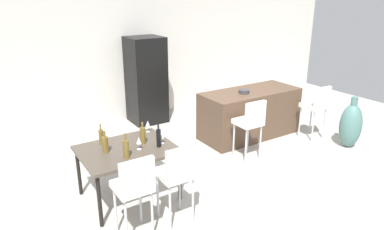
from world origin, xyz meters
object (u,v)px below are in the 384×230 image
at_px(wine_bottle_far, 143,135).
at_px(wine_bottle_inner, 101,137).
at_px(kitchen_island, 249,113).
at_px(bar_chair_middle, 317,104).
at_px(wine_glass_end, 148,124).
at_px(dining_chair_far, 177,172).
at_px(wine_bottle_corner, 105,144).
at_px(wine_bottle_right, 159,138).
at_px(floor_vase, 351,125).
at_px(bar_chair_left, 251,121).
at_px(wine_bottle_middle, 126,149).
at_px(dining_chair_near, 134,185).
at_px(wine_glass_near, 139,141).
at_px(wine_glass_left, 162,135).
at_px(dining_table, 127,153).
at_px(refrigerator, 146,80).
at_px(fruit_bowl, 244,91).

bearing_deg(wine_bottle_far, wine_bottle_inner, 148.96).
xyz_separation_m(kitchen_island, bar_chair_middle, (0.97, -0.80, 0.24)).
bearing_deg(wine_bottle_inner, wine_glass_end, 4.86).
relative_size(dining_chair_far, wine_bottle_far, 3.34).
distance_m(wine_bottle_corner, wine_glass_end, 0.86).
bearing_deg(wine_bottle_right, floor_vase, -6.67).
bearing_deg(bar_chair_left, wine_bottle_far, 179.16).
bearing_deg(wine_bottle_corner, bar_chair_middle, -0.48).
bearing_deg(wine_bottle_inner, wine_bottle_middle, -78.38).
relative_size(dining_chair_near, wine_glass_near, 6.03).
distance_m(wine_bottle_middle, wine_glass_near, 0.28).
distance_m(wine_bottle_inner, wine_glass_left, 0.83).
bearing_deg(dining_table, wine_bottle_corner, 172.70).
xyz_separation_m(dining_chair_far, wine_bottle_far, (-0.02, 0.89, 0.17)).
distance_m(dining_chair_near, wine_bottle_far, 1.05).
bearing_deg(wine_bottle_far, dining_chair_near, -121.09).
bearing_deg(bar_chair_middle, floor_vase, -70.47).
relative_size(dining_table, wine_glass_near, 7.12).
relative_size(wine_bottle_corner, floor_vase, 0.31).
relative_size(wine_bottle_middle, wine_glass_left, 1.91).
bearing_deg(wine_bottle_middle, dining_chair_near, -105.60).
height_order(kitchen_island, bar_chair_left, bar_chair_left).
bearing_deg(dining_table, wine_bottle_middle, -113.23).
height_order(kitchen_island, refrigerator, refrigerator).
height_order(kitchen_island, wine_bottle_corner, wine_bottle_corner).
distance_m(bar_chair_middle, wine_bottle_middle, 3.99).
bearing_deg(wine_glass_end, refrigerator, 64.70).
relative_size(bar_chair_left, wine_bottle_corner, 3.50).
xyz_separation_m(kitchen_island, wine_glass_left, (-2.42, -0.90, 0.40)).
height_order(dining_chair_far, wine_bottle_right, wine_bottle_right).
xyz_separation_m(kitchen_island, wine_glass_end, (-2.39, -0.41, 0.40)).
height_order(dining_chair_far, wine_bottle_far, wine_bottle_far).
height_order(wine_bottle_middle, wine_bottle_far, wine_bottle_middle).
distance_m(wine_bottle_corner, floor_vase, 4.43).
bearing_deg(wine_bottle_middle, floor_vase, -4.81).
xyz_separation_m(dining_chair_far, wine_bottle_corner, (-0.55, 0.89, 0.16)).
bearing_deg(wine_bottle_inner, wine_glass_left, -31.17).
height_order(dining_chair_far, floor_vase, dining_chair_far).
distance_m(bar_chair_middle, wine_bottle_corner, 4.14).
relative_size(bar_chair_left, wine_glass_near, 6.03).
height_order(wine_bottle_inner, wine_glass_left, wine_bottle_inner).
distance_m(fruit_bowl, floor_vase, 2.03).
distance_m(wine_bottle_far, fruit_bowl, 2.52).
height_order(bar_chair_left, floor_vase, bar_chair_left).
xyz_separation_m(kitchen_island, wine_bottle_corner, (-3.17, -0.76, 0.40)).
relative_size(wine_bottle_corner, wine_glass_near, 1.72).
bearing_deg(wine_glass_left, wine_bottle_right, -139.43).
distance_m(bar_chair_middle, wine_glass_end, 3.39).
height_order(bar_chair_middle, floor_vase, bar_chair_middle).
relative_size(kitchen_island, wine_bottle_corner, 6.57).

